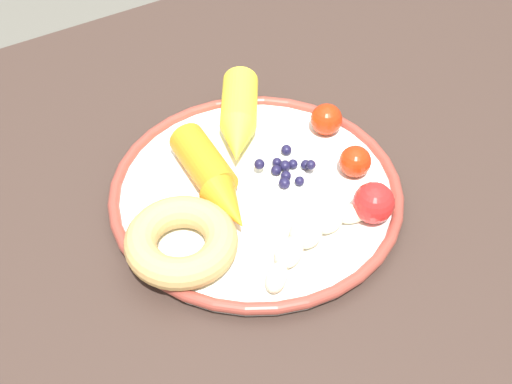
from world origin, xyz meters
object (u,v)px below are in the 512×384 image
tomato_mid (326,119)px  tomato_near (374,203)px  donut (181,242)px  carrot_orange (215,179)px  plate (256,194)px  tomato_far (355,161)px  dining_table (209,251)px  banana (310,237)px  blueberry_pile (287,168)px  carrot_yellow (238,118)px

tomato_mid → tomato_near: bearing=-103.5°
donut → carrot_orange: bearing=39.8°
plate → tomato_far: tomato_far is taller
dining_table → banana: bearing=-67.1°
donut → tomato_mid: tomato_mid is taller
donut → dining_table: bearing=48.8°
blueberry_pile → dining_table: bearing=163.4°
blueberry_pile → tomato_mid: (0.07, 0.03, 0.01)m
blueberry_pile → carrot_yellow: bearing=98.8°
tomato_far → plate: bearing=165.1°
plate → carrot_orange: (-0.04, 0.02, 0.02)m
banana → tomato_far: 0.11m
banana → tomato_mid: size_ratio=4.04×
dining_table → blueberry_pile: blueberry_pile is taller
tomato_near → carrot_yellow: bearing=106.7°
plate → carrot_yellow: carrot_yellow is taller
dining_table → banana: size_ratio=8.14×
donut → blueberry_pile: (0.14, 0.04, -0.01)m
banana → carrot_yellow: (0.02, 0.18, 0.01)m
donut → tomato_near: (0.18, -0.05, 0.00)m
banana → tomato_far: size_ratio=4.23×
tomato_near → donut: bearing=163.7°
dining_table → blueberry_pile: bearing=-16.6°
carrot_orange → blueberry_pile: 0.08m
dining_table → donut: 0.15m
carrot_yellow → tomato_far: bearing=-57.8°
carrot_orange → tomato_far: bearing=-18.9°
banana → donut: size_ratio=1.31×
carrot_orange → tomato_far: 0.15m
dining_table → tomato_far: size_ratio=34.40×
donut → tomato_far: size_ratio=3.22×
banana → carrot_orange: size_ratio=1.00×
blueberry_pile → tomato_far: tomato_far is taller
banana → carrot_yellow: bearing=83.4°
carrot_orange → tomato_near: (0.12, -0.11, 0.00)m
donut → plate: bearing=18.6°
dining_table → tomato_mid: (0.15, 0.01, 0.12)m
plate → donut: size_ratio=2.80×
dining_table → plate: 0.11m
plate → blueberry_pile: bearing=11.0°
blueberry_pile → tomato_far: size_ratio=1.71×
dining_table → tomato_far: 0.20m
tomato_near → tomato_mid: bearing=76.5°
banana → tomato_near: (0.07, 0.00, 0.01)m
banana → carrot_yellow: carrot_yellow is taller
dining_table → tomato_far: bearing=-22.6°
carrot_orange → carrot_yellow: 0.09m
dining_table → tomato_mid: 0.20m
tomato_far → carrot_yellow: bearing=122.2°
dining_table → banana: (0.05, -0.12, 0.12)m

